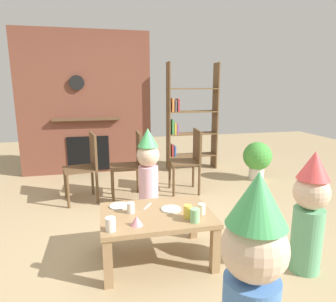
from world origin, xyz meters
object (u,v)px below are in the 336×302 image
(bookshelf, at_px, (188,121))
(child_with_cone_hat, at_px, (252,280))
(paper_cup_near_left, at_px, (195,215))
(birthday_cake_slice, at_px, (137,221))
(paper_cup_far_right, at_px, (188,211))
(paper_plate_rear, at_px, (171,209))
(dining_chair_right, at_px, (191,157))
(dining_chair_left, at_px, (87,163))
(child_in_pink, at_px, (310,209))
(dining_chair_middle, at_px, (132,161))
(paper_plate_front, at_px, (119,206))
(paper_cup_center, at_px, (201,209))
(coffee_table, at_px, (157,220))
(paper_cup_far_left, at_px, (131,208))
(paper_cup_near_right, at_px, (111,224))
(potted_plant_tall, at_px, (257,158))
(child_by_the_chairs, at_px, (148,167))

(bookshelf, distance_m, child_with_cone_hat, 4.09)
(paper_cup_near_left, bearing_deg, birthday_cake_slice, 174.96)
(bookshelf, distance_m, paper_cup_far_right, 3.08)
(birthday_cake_slice, distance_m, child_with_cone_hat, 1.11)
(paper_plate_rear, bearing_deg, dining_chair_right, 67.00)
(dining_chair_left, bearing_deg, birthday_cake_slice, 93.39)
(child_in_pink, relative_size, dining_chair_middle, 1.12)
(paper_cup_far_right, distance_m, paper_plate_rear, 0.21)
(paper_plate_front, xyz_separation_m, paper_plate_rear, (0.44, -0.17, 0.00))
(bookshelf, distance_m, paper_cup_center, 3.00)
(bookshelf, relative_size, dining_chair_middle, 2.11)
(paper_cup_near_left, bearing_deg, coffee_table, 138.68)
(paper_cup_near_left, height_order, child_with_cone_hat, child_with_cone_hat)
(coffee_table, relative_size, paper_cup_far_right, 8.77)
(bookshelf, bearing_deg, child_in_pink, -89.18)
(dining_chair_right, bearing_deg, paper_cup_center, 80.29)
(paper_cup_near_left, distance_m, dining_chair_middle, 1.80)
(paper_cup_center, xyz_separation_m, paper_cup_far_left, (-0.58, 0.16, 0.00))
(paper_plate_rear, xyz_separation_m, child_with_cone_hat, (0.09, -1.25, 0.16))
(coffee_table, bearing_deg, dining_chair_left, 111.88)
(paper_cup_far_left, relative_size, paper_cup_far_right, 0.84)
(paper_cup_near_left, distance_m, child_in_pink, 0.91)
(birthday_cake_slice, height_order, dining_chair_left, dining_chair_left)
(paper_cup_center, xyz_separation_m, dining_chair_middle, (-0.41, 1.64, 0.03))
(paper_plate_front, bearing_deg, paper_cup_near_right, -101.78)
(potted_plant_tall, bearing_deg, paper_cup_near_right, -138.68)
(bookshelf, bearing_deg, paper_cup_far_right, -106.79)
(paper_cup_far_right, distance_m, child_by_the_chairs, 1.28)
(paper_cup_far_left, bearing_deg, paper_plate_front, 119.45)
(paper_cup_center, distance_m, dining_chair_right, 1.75)
(paper_cup_far_left, xyz_separation_m, child_with_cone_hat, (0.45, -1.27, 0.12))
(paper_cup_near_right, height_order, paper_cup_far_left, paper_cup_near_right)
(paper_cup_far_left, relative_size, dining_chair_right, 0.10)
(child_in_pink, distance_m, potted_plant_tall, 2.47)
(coffee_table, relative_size, paper_plate_front, 5.51)
(paper_cup_near_left, height_order, potted_plant_tall, potted_plant_tall)
(birthday_cake_slice, distance_m, child_in_pink, 1.38)
(paper_cup_near_right, xyz_separation_m, child_in_pink, (1.55, -0.20, 0.05))
(bookshelf, xyz_separation_m, paper_cup_near_left, (-0.85, -3.01, -0.40))
(birthday_cake_slice, xyz_separation_m, child_in_pink, (1.35, -0.24, 0.06))
(paper_cup_far_left, bearing_deg, bookshelf, 63.96)
(paper_cup_near_right, xyz_separation_m, paper_plate_rear, (0.53, 0.27, -0.05))
(bookshelf, distance_m, paper_cup_far_left, 3.05)
(paper_plate_rear, height_order, child_with_cone_hat, child_with_cone_hat)
(paper_cup_near_left, bearing_deg, child_with_cone_hat, -92.16)
(child_in_pink, bearing_deg, paper_plate_front, -3.20)
(bookshelf, height_order, child_in_pink, bookshelf)
(dining_chair_left, distance_m, potted_plant_tall, 2.67)
(coffee_table, xyz_separation_m, child_in_pink, (1.16, -0.43, 0.17))
(paper_cup_center, distance_m, paper_plate_front, 0.74)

